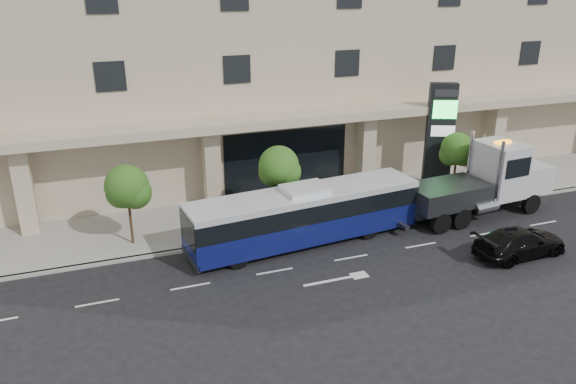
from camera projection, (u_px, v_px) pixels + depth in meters
name	position (u px, v px, depth m)	size (l,w,h in m)	color
ground	(338.00, 245.00, 29.08)	(120.00, 120.00, 0.00)	black
sidewalk	(303.00, 208.00, 33.43)	(120.00, 6.00, 0.15)	gray
curb	(323.00, 228.00, 30.80)	(120.00, 0.30, 0.15)	gray
convention_center	(250.00, 22.00, 38.97)	(60.00, 17.60, 20.00)	tan
tree_left	(128.00, 189.00, 27.91)	(2.27, 2.20, 4.22)	#422B19
tree_mid	(279.00, 169.00, 30.41)	(2.28, 2.20, 4.38)	#422B19
tree_right	(457.00, 151.00, 34.16)	(2.10, 2.00, 4.04)	#422B19
city_bus	(305.00, 214.00, 28.81)	(12.60, 3.87, 3.14)	black
tow_truck	(485.00, 182.00, 32.19)	(10.42, 3.25, 4.73)	#2D3033
black_sedan	(520.00, 242.00, 27.77)	(2.02, 4.96, 1.44)	black
signage_pylon	(439.00, 136.00, 35.32)	(1.78, 1.21, 6.78)	black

